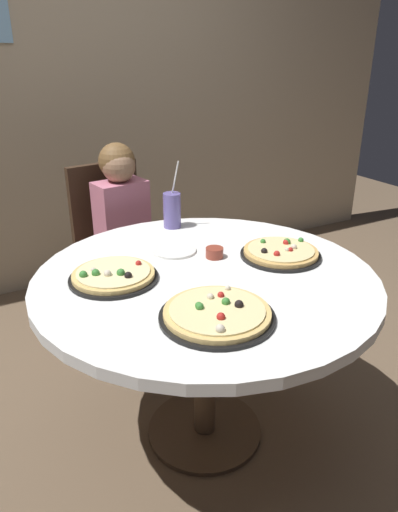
# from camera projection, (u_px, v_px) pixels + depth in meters

# --- Properties ---
(ground_plane) EXTENTS (8.00, 8.00, 0.00)m
(ground_plane) POSITION_uv_depth(u_px,v_px,m) (205.00, 431.00, 2.01)
(ground_plane) COLOR brown
(wall_with_window) EXTENTS (5.20, 0.14, 2.90)m
(wall_with_window) POSITION_uv_depth(u_px,v_px,m) (62.00, 59.00, 2.87)
(wall_with_window) COLOR tan
(wall_with_window) RESTS_ON ground_plane
(dining_table) EXTENTS (1.25, 1.25, 0.75)m
(dining_table) POSITION_uv_depth(u_px,v_px,m) (205.00, 296.00, 1.75)
(dining_table) COLOR white
(dining_table) RESTS_ON ground_plane
(chair_wooden) EXTENTS (0.46, 0.46, 0.95)m
(chair_wooden) POSITION_uv_depth(u_px,v_px,m) (115.00, 241.00, 2.59)
(chair_wooden) COLOR #382619
(chair_wooden) RESTS_ON ground_plane
(diner_child) EXTENTS (0.30, 0.43, 1.08)m
(diner_child) POSITION_uv_depth(u_px,v_px,m) (131.00, 259.00, 2.48)
(diner_child) COLOR #3F4766
(diner_child) RESTS_ON ground_plane
(pizza_veggie) EXTENTS (0.36, 0.36, 0.05)m
(pizza_veggie) POSITION_uv_depth(u_px,v_px,m) (217.00, 314.00, 1.41)
(pizza_veggie) COLOR black
(pizza_veggie) RESTS_ON dining_table
(pizza_cheese) EXTENTS (0.32, 0.32, 0.05)m
(pizza_cheese) POSITION_uv_depth(u_px,v_px,m) (281.00, 253.00, 1.84)
(pizza_cheese) COLOR black
(pizza_cheese) RESTS_ON dining_table
(pizza_pepperoni) EXTENTS (0.32, 0.32, 0.05)m
(pizza_pepperoni) POSITION_uv_depth(u_px,v_px,m) (113.00, 275.00, 1.65)
(pizza_pepperoni) COLOR black
(pizza_pepperoni) RESTS_ON dining_table
(soda_cup) EXTENTS (0.08, 0.08, 0.31)m
(soda_cup) POSITION_uv_depth(u_px,v_px,m) (172.00, 210.00, 2.13)
(soda_cup) COLOR #6659A5
(soda_cup) RESTS_ON dining_table
(sauce_bowl) EXTENTS (0.07, 0.07, 0.04)m
(sauce_bowl) POSITION_uv_depth(u_px,v_px,m) (215.00, 253.00, 1.83)
(sauce_bowl) COLOR brown
(sauce_bowl) RESTS_ON dining_table
(plate_small) EXTENTS (0.18, 0.18, 0.01)m
(plate_small) POSITION_uv_depth(u_px,v_px,m) (174.00, 250.00, 1.89)
(plate_small) COLOR white
(plate_small) RESTS_ON dining_table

